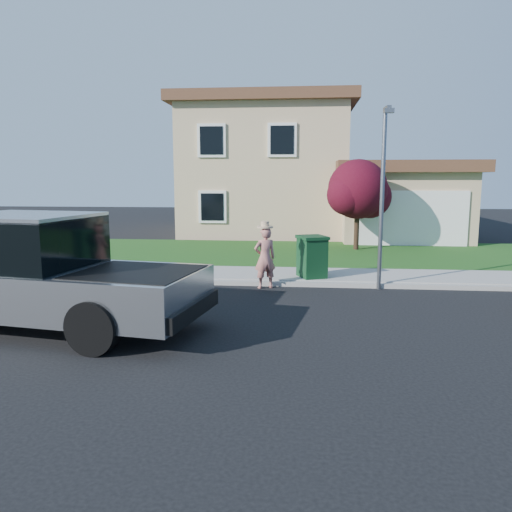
{
  "coord_description": "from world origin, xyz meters",
  "views": [
    {
      "loc": [
        2.04,
        -10.38,
        2.88
      ],
      "look_at": [
        0.99,
        0.41,
        1.2
      ],
      "focal_mm": 35.0,
      "sensor_mm": 36.0,
      "label": 1
    }
  ],
  "objects_px": {
    "woman": "(265,257)",
    "trash_bin": "(312,256)",
    "ornamental_tree": "(359,192)",
    "street_lamp": "(383,188)",
    "pickup_truck": "(33,275)"
  },
  "relations": [
    {
      "from": "pickup_truck",
      "to": "woman",
      "type": "xyz_separation_m",
      "value": [
        4.2,
        3.97,
        -0.19
      ]
    },
    {
      "from": "woman",
      "to": "street_lamp",
      "type": "xyz_separation_m",
      "value": [
        3.01,
        0.1,
        1.8
      ]
    },
    {
      "from": "street_lamp",
      "to": "trash_bin",
      "type": "bearing_deg",
      "value": 153.75
    },
    {
      "from": "ornamental_tree",
      "to": "street_lamp",
      "type": "relative_size",
      "value": 0.76
    },
    {
      "from": "woman",
      "to": "trash_bin",
      "type": "relative_size",
      "value": 1.53
    },
    {
      "from": "pickup_truck",
      "to": "ornamental_tree",
      "type": "bearing_deg",
      "value": 65.59
    },
    {
      "from": "ornamental_tree",
      "to": "street_lamp",
      "type": "xyz_separation_m",
      "value": [
        -0.13,
        -6.92,
        0.28
      ]
    },
    {
      "from": "pickup_truck",
      "to": "ornamental_tree",
      "type": "relative_size",
      "value": 1.98
    },
    {
      "from": "trash_bin",
      "to": "ornamental_tree",
      "type": "bearing_deg",
      "value": 50.56
    },
    {
      "from": "trash_bin",
      "to": "street_lamp",
      "type": "distance_m",
      "value": 2.7
    },
    {
      "from": "woman",
      "to": "ornamental_tree",
      "type": "xyz_separation_m",
      "value": [
        3.13,
        7.02,
        1.52
      ]
    },
    {
      "from": "trash_bin",
      "to": "street_lamp",
      "type": "height_order",
      "value": "street_lamp"
    },
    {
      "from": "pickup_truck",
      "to": "street_lamp",
      "type": "height_order",
      "value": "street_lamp"
    },
    {
      "from": "pickup_truck",
      "to": "trash_bin",
      "type": "height_order",
      "value": "pickup_truck"
    },
    {
      "from": "trash_bin",
      "to": "woman",
      "type": "bearing_deg",
      "value": -167.5
    }
  ]
}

